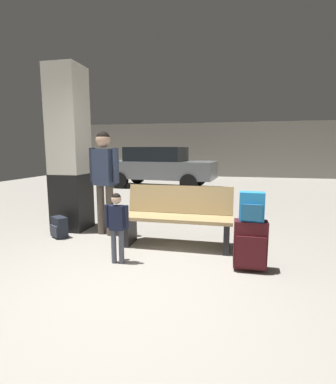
# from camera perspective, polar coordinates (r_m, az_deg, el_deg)

# --- Properties ---
(ground_plane) EXTENTS (18.00, 18.00, 0.10)m
(ground_plane) POSITION_cam_1_polar(r_m,az_deg,el_deg) (6.72, 3.53, -4.20)
(ground_plane) COLOR gray
(garage_back_wall) EXTENTS (18.00, 0.12, 2.80)m
(garage_back_wall) POSITION_cam_1_polar(r_m,az_deg,el_deg) (15.37, 8.86, 8.32)
(garage_back_wall) COLOR gray
(garage_back_wall) RESTS_ON ground_plane
(structural_pillar) EXTENTS (0.57, 0.57, 2.83)m
(structural_pillar) POSITION_cam_1_polar(r_m,az_deg,el_deg) (5.34, -19.06, 7.78)
(structural_pillar) COLOR black
(structural_pillar) RESTS_ON ground_plane
(bench) EXTENTS (1.60, 0.53, 0.89)m
(bench) POSITION_cam_1_polar(r_m,az_deg,el_deg) (4.24, 1.94, -4.96)
(bench) COLOR tan
(bench) RESTS_ON ground_plane
(suitcase) EXTENTS (0.38, 0.23, 0.60)m
(suitcase) POSITION_cam_1_polar(r_m,az_deg,el_deg) (3.56, 16.07, -10.00)
(suitcase) COLOR #471419
(suitcase) RESTS_ON ground_plane
(backpack_bright) EXTENTS (0.29, 0.20, 0.34)m
(backpack_bright) POSITION_cam_1_polar(r_m,az_deg,el_deg) (3.44, 16.38, -2.88)
(backpack_bright) COLOR #268CD8
(backpack_bright) RESTS_ON suitcase
(child) EXTENTS (0.30, 0.18, 0.90)m
(child) POSITION_cam_1_polar(r_m,az_deg,el_deg) (3.63, -10.18, -5.62)
(child) COLOR #4C5160
(child) RESTS_ON ground_plane
(adult) EXTENTS (0.57, 0.29, 1.72)m
(adult) POSITION_cam_1_polar(r_m,az_deg,el_deg) (4.83, -12.63, 3.95)
(adult) COLOR brown
(adult) RESTS_ON ground_plane
(backpack_dark_floor) EXTENTS (0.32, 0.30, 0.34)m
(backpack_dark_floor) POSITION_cam_1_polar(r_m,az_deg,el_deg) (5.03, -20.89, -6.61)
(backpack_dark_floor) COLOR #1E232D
(backpack_dark_floor) RESTS_ON ground_plane
(parked_car_far) EXTENTS (4.24, 2.09, 1.51)m
(parked_car_far) POSITION_cam_1_polar(r_m,az_deg,el_deg) (10.85, -1.73, 5.22)
(parked_car_far) COLOR slate
(parked_car_far) RESTS_ON ground_plane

